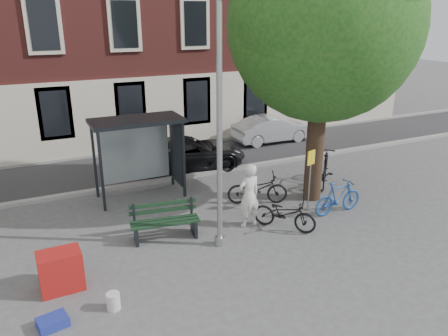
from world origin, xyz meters
name	(u,v)px	position (x,y,z in m)	size (l,w,h in m)	color
ground	(220,245)	(0.00, 0.00, 0.00)	(90.00, 90.00, 0.00)	#4C4C4F
road	(146,165)	(0.00, 7.00, 0.01)	(40.00, 4.00, 0.01)	#28282B
curb_near	(161,180)	(0.00, 5.00, 0.06)	(40.00, 0.25, 0.12)	gray
curb_far	(133,150)	(0.00, 9.00, 0.06)	(40.00, 0.25, 0.12)	gray
lamppost	(219,142)	(0.00, 0.00, 2.78)	(0.28, 0.35, 6.11)	#9EA0A3
tree_right	(327,17)	(4.01, 1.38, 5.62)	(5.76, 5.60, 8.20)	black
bus_shelter	(149,138)	(-0.61, 4.11, 1.92)	(2.85, 1.45, 2.62)	#1E2328
painter	(249,195)	(1.20, 0.65, 0.92)	(0.67, 0.44, 1.85)	silver
bench	(165,223)	(-1.16, 1.00, 0.43)	(1.88, 0.86, 0.93)	#1E2328
bike_a	(257,189)	(2.19, 1.90, 0.50)	(0.66, 1.89, 0.99)	black
bike_b	(338,197)	(4.02, 0.23, 0.51)	(0.48, 1.69, 1.02)	navy
bike_c	(285,213)	(2.00, 0.04, 0.47)	(0.63, 1.80, 0.94)	black
bike_d	(325,168)	(5.13, 2.30, 0.61)	(0.57, 2.04, 1.22)	black
car_dark	(189,153)	(1.44, 6.00, 0.61)	(2.03, 4.41, 1.23)	black
car_silver	(272,129)	(6.29, 7.78, 0.62)	(1.31, 3.75, 1.24)	#A3A5AB
red_stand	(61,271)	(-3.92, -0.29, 0.45)	(0.90, 0.60, 0.90)	#9F1715
blue_crate	(53,322)	(-4.24, -1.50, 0.10)	(0.55, 0.40, 0.20)	navy
bucket_a	(113,301)	(-3.06, -1.46, 0.18)	(0.28, 0.28, 0.36)	silver
notice_sign	(311,168)	(3.30, 0.74, 1.40)	(0.32, 0.13, 1.93)	#9EA0A3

